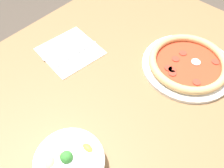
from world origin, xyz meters
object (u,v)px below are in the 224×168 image
(fork, at_px, (76,54))
(knife, at_px, (67,46))
(pizza, at_px, (188,64))
(bowl, at_px, (70,162))

(fork, height_order, knife, same)
(pizza, xyz_separation_m, fork, (0.33, 0.22, -0.01))
(pizza, height_order, knife, pizza)
(pizza, distance_m, bowl, 0.50)
(pizza, distance_m, fork, 0.39)
(pizza, relative_size, knife, 1.60)
(pizza, relative_size, bowl, 1.74)
(fork, xyz_separation_m, knife, (0.05, -0.01, -0.00))
(pizza, relative_size, fork, 1.66)
(fork, distance_m, knife, 0.05)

